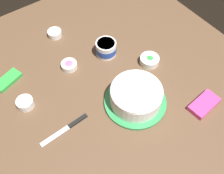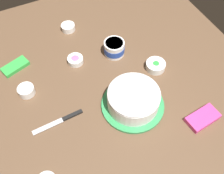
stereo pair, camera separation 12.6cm
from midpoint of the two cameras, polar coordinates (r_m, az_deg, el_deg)
ground_plane at (r=1.32m, az=0.50°, el=0.49°), size 1.54×1.54×0.00m
frosted_cake at (r=1.21m, az=7.54°, el=-2.83°), size 0.29×0.29×0.12m
frosting_tub at (r=1.42m, az=3.04°, el=8.13°), size 0.11×0.11×0.08m
spreading_knife at (r=1.21m, az=-7.56°, el=-7.14°), size 0.24×0.03×0.01m
sprinkle_bowl_pink at (r=1.40m, az=-5.24°, el=5.60°), size 0.08×0.08×0.03m
sprinkle_bowl_green at (r=1.39m, az=11.85°, el=4.34°), size 0.10×0.10×0.04m
sprinkle_bowl_blue at (r=1.31m, az=-15.20°, el=-0.90°), size 0.08×0.08×0.04m
sprinkle_bowl_rainbow at (r=1.57m, az=-7.02°, el=12.36°), size 0.08×0.08×0.03m
candy_box_lower at (r=1.44m, az=-17.57°, el=4.01°), size 0.15×0.10×0.02m
candy_box_upper at (r=1.29m, az=21.43°, el=-6.36°), size 0.16×0.10×0.02m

